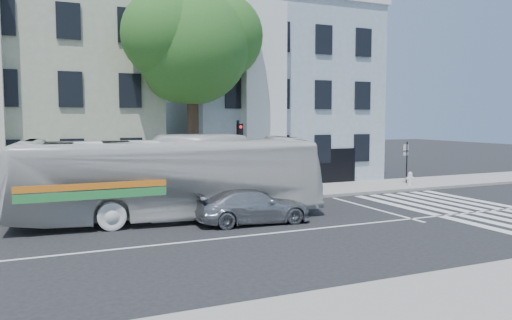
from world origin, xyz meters
TOP-DOWN VIEW (x-y plane):
  - ground at (0.00, 0.00)m, footprint 120.00×120.00m
  - sidewalk_far at (0.00, 8.00)m, footprint 80.00×4.00m
  - sidewalk_near at (0.00, -8.00)m, footprint 80.00×4.00m
  - building_left at (-7.00, 15.00)m, footprint 12.00×10.00m
  - building_right at (7.00, 15.00)m, footprint 12.00×10.00m
  - street_tree at (0.06, 8.74)m, footprint 7.30×5.90m
  - bus at (-2.36, 3.76)m, footprint 3.80×12.27m
  - sedan at (0.37, 1.86)m, footprint 2.15×4.61m
  - hedge at (-7.29, 6.80)m, footprint 8.42×3.04m
  - traffic_signal at (2.00, 7.37)m, footprint 0.41×0.52m
  - fire_hydrant at (12.57, 7.10)m, footprint 0.45×0.28m
  - far_sign_pole at (12.98, 7.94)m, footprint 0.44×0.22m

SIDE VIEW (x-z plane):
  - ground at x=0.00m, z-range 0.00..0.00m
  - sidewalk_far at x=0.00m, z-range 0.00..0.15m
  - sidewalk_near at x=0.00m, z-range 0.00..0.15m
  - hedge at x=-7.29m, z-range 0.15..0.85m
  - fire_hydrant at x=12.57m, z-range 0.16..0.95m
  - sedan at x=0.37m, z-range 0.00..1.30m
  - bus at x=-2.36m, z-range 0.00..3.36m
  - far_sign_pole at x=12.98m, z-range 0.48..2.98m
  - traffic_signal at x=2.00m, z-range 0.57..4.50m
  - building_left at x=-7.00m, z-range 0.00..11.00m
  - building_right at x=7.00m, z-range 0.00..11.00m
  - street_tree at x=0.06m, z-range 2.28..13.38m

